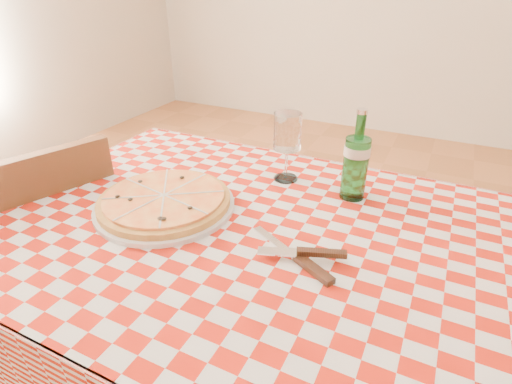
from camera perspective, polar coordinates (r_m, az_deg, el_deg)
dining_table at (r=0.99m, az=-0.50°, el=-9.85°), size 1.20×0.80×0.75m
tablecloth at (r=0.93m, az=-0.52°, el=-5.30°), size 1.30×0.90×0.01m
chair_far at (r=1.42m, az=-27.15°, el=-8.18°), size 0.50×0.50×0.87m
pizza_plate at (r=1.02m, az=-12.94°, el=-1.09°), size 0.41×0.41×0.05m
water_bottle at (r=1.04m, az=14.19°, el=5.12°), size 0.08×0.08×0.24m
wine_glass at (r=1.11m, az=4.42°, el=6.37°), size 0.09×0.09×0.19m
cutlery at (r=0.83m, az=5.80°, el=-8.74°), size 0.26×0.21×0.03m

